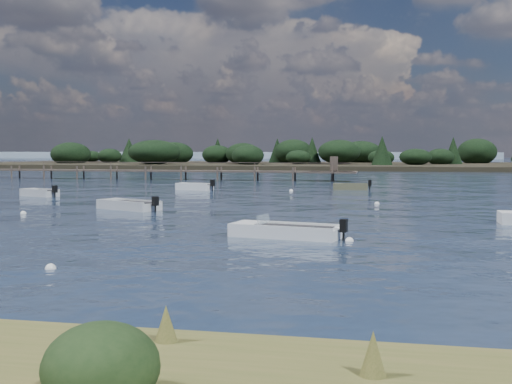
% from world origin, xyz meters
% --- Properties ---
extents(ground, '(400.00, 400.00, 0.00)m').
position_xyz_m(ground, '(0.00, 60.00, 0.00)').
color(ground, '#19253A').
rests_on(ground, ground).
extents(tender_far_grey, '(3.43, 2.27, 1.10)m').
position_xyz_m(tender_far_grey, '(-15.40, 20.82, 0.15)').
color(tender_far_grey, '#ADB1B4').
rests_on(tender_far_grey, ground).
extents(dinghy_mid_white_a, '(4.73, 2.43, 1.09)m').
position_xyz_m(dinghy_mid_white_a, '(5.91, 2.64, 0.14)').
color(dinghy_mid_white_a, silver).
rests_on(dinghy_mid_white_a, ground).
extents(dinghy_mid_grey, '(4.26, 3.05, 1.09)m').
position_xyz_m(dinghy_mid_grey, '(-4.78, 12.34, 0.15)').
color(dinghy_mid_grey, '#ADB1B4').
rests_on(dinghy_mid_grey, ground).
extents(tender_far_white, '(3.55, 1.92, 1.19)m').
position_xyz_m(tender_far_white, '(-6.33, 30.14, 0.17)').
color(tender_far_white, silver).
rests_on(tender_far_white, ground).
extents(tender_far_grey_b, '(3.31, 1.45, 1.12)m').
position_xyz_m(tender_far_grey_b, '(6.66, 33.00, 0.16)').
color(tender_far_grey_b, '#696646').
rests_on(tender_far_grey_b, ground).
extents(buoy_a, '(0.32, 0.32, 0.32)m').
position_xyz_m(buoy_a, '(0.34, -5.45, 0.00)').
color(buoy_a, white).
rests_on(buoy_a, ground).
extents(buoy_b, '(0.32, 0.32, 0.32)m').
position_xyz_m(buoy_b, '(8.47, 1.94, 0.00)').
color(buoy_b, white).
rests_on(buoy_b, ground).
extents(buoy_c, '(0.32, 0.32, 0.32)m').
position_xyz_m(buoy_c, '(-9.34, 8.83, 0.00)').
color(buoy_c, white).
rests_on(buoy_c, ground).
extents(buoy_d, '(0.32, 0.32, 0.32)m').
position_xyz_m(buoy_d, '(16.02, 12.33, 0.00)').
color(buoy_d, white).
rests_on(buoy_d, ground).
extents(buoy_e, '(0.32, 0.32, 0.32)m').
position_xyz_m(buoy_e, '(1.94, 30.44, 0.00)').
color(buoy_e, white).
rests_on(buoy_e, ground).
extents(buoy_extra_a, '(0.32, 0.32, 0.32)m').
position_xyz_m(buoy_extra_a, '(9.18, 18.98, 0.00)').
color(buoy_extra_a, white).
rests_on(buoy_extra_a, ground).
extents(jetty, '(64.50, 3.20, 3.40)m').
position_xyz_m(jetty, '(-21.74, 47.99, 0.98)').
color(jetty, '#4E4139').
rests_on(jetty, ground).
extents(far_headland, '(190.00, 40.00, 5.80)m').
position_xyz_m(far_headland, '(25.00, 100.00, 1.96)').
color(far_headland, black).
rests_on(far_headland, ground).
extents(distant_haze, '(280.00, 20.00, 2.40)m').
position_xyz_m(distant_haze, '(-90.00, 230.00, 0.00)').
color(distant_haze, '#93A7B6').
rests_on(distant_haze, ground).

